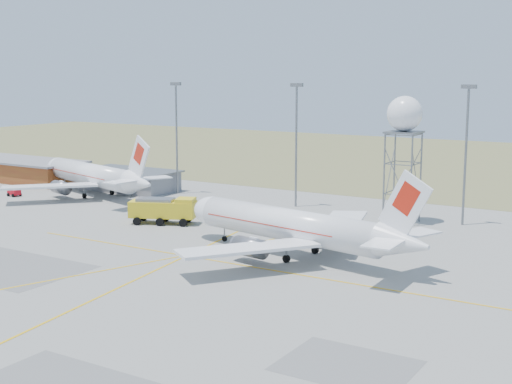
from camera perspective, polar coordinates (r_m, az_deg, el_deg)
The scene contains 12 objects.
ground at distance 63.44m, azimuth -18.32°, elevation -11.39°, with size 400.00×400.00×0.00m, color #969691.
grass_strip at distance 184.72m, azimuth 17.04°, elevation 2.20°, with size 400.00×120.00×0.03m, color #616638.
building_orange at distance 158.04m, azimuth -18.73°, elevation 1.74°, with size 33.00×12.00×4.30m.
building_grey at distance 137.90m, azimuth -10.09°, elevation 0.95°, with size 19.00×10.00×3.90m.
mast_a at distance 131.91m, azimuth -6.38°, elevation 5.07°, with size 2.20×0.50×20.50m.
mast_b at distance 118.18m, azimuth 3.24°, elevation 4.60°, with size 2.20×0.50×20.50m.
mast_c at distance 107.72m, azimuth 16.47°, elevation 3.76°, with size 2.20×0.50×20.50m.
airliner_main at distance 86.73m, azimuth 2.93°, elevation -2.78°, with size 35.29×33.88×12.04m.
airliner_far at distance 132.94m, azimuth -12.85°, elevation 1.29°, with size 34.87×33.04×12.06m.
radar_tower at distance 107.52m, azimuth 11.70°, elevation 3.14°, with size 5.21×5.21×18.84m.
fire_truck at distance 106.50m, azimuth -7.31°, elevation -1.53°, with size 10.28×6.87×3.91m.
baggage_tug at distance 136.71m, azimuth -18.79°, elevation -0.05°, with size 2.37×1.97×1.74m.
Camera 1 is at (46.18, -37.49, 22.07)m, focal length 50.00 mm.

